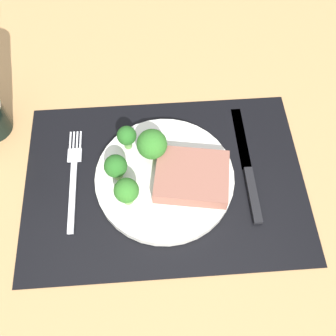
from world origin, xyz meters
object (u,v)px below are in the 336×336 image
at_px(steak, 192,177).
at_px(plate, 165,178).
at_px(knife, 248,171).
at_px(fork, 74,178).

bearing_deg(steak, plate, 164.65).
bearing_deg(knife, fork, -178.72).
bearing_deg(fork, steak, -7.31).
relative_size(steak, knife, 0.51).
xyz_separation_m(plate, knife, (0.14, 0.01, -0.00)).
relative_size(plate, knife, 1.00).
height_order(plate, knife, plate).
height_order(steak, knife, steak).
distance_m(plate, fork, 0.15).
bearing_deg(plate, steak, -15.35).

